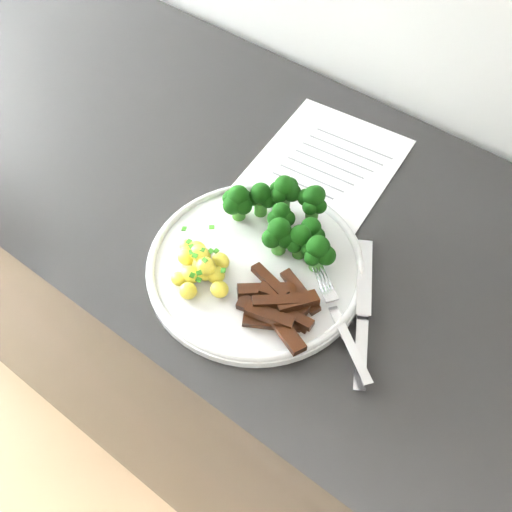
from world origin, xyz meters
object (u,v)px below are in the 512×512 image
(potatoes, at_px, (200,264))
(fork, at_px, (343,327))
(plate, at_px, (256,265))
(broccoli, at_px, (287,217))
(counter, at_px, (293,370))
(beef_strips, at_px, (279,306))
(knife, at_px, (362,329))
(recipe_paper, at_px, (320,172))

(potatoes, bearing_deg, fork, 10.89)
(potatoes, relative_size, fork, 0.70)
(plate, bearing_deg, broccoli, 88.72)
(counter, height_order, beef_strips, beef_strips)
(counter, relative_size, plate, 7.98)
(potatoes, distance_m, fork, 0.20)
(plate, bearing_deg, knife, 0.83)
(recipe_paper, relative_size, broccoli, 1.62)
(plate, height_order, beef_strips, beef_strips)
(plate, xyz_separation_m, fork, (0.15, -0.01, 0.01))
(beef_strips, height_order, knife, beef_strips)
(broccoli, distance_m, beef_strips, 0.13)
(recipe_paper, xyz_separation_m, plate, (0.03, -0.20, 0.01))
(broccoli, relative_size, knife, 0.92)
(fork, distance_m, knife, 0.03)
(counter, bearing_deg, potatoes, -114.04)
(counter, xyz_separation_m, knife, (0.15, -0.10, 0.45))
(recipe_paper, xyz_separation_m, knife, (0.20, -0.20, 0.01))
(potatoes, bearing_deg, beef_strips, 6.00)
(recipe_paper, xyz_separation_m, fork, (0.18, -0.22, 0.02))
(broccoli, relative_size, fork, 1.23)
(fork, xyz_separation_m, knife, (0.02, 0.02, -0.01))
(recipe_paper, distance_m, plate, 0.21)
(beef_strips, xyz_separation_m, knife, (0.10, 0.04, -0.01))
(counter, bearing_deg, beef_strips, -70.14)
(recipe_paper, bearing_deg, counter, -64.62)
(counter, xyz_separation_m, beef_strips, (0.05, -0.14, 0.47))
(counter, xyz_separation_m, broccoli, (-0.01, -0.03, 0.49))
(recipe_paper, bearing_deg, knife, -45.37)
(recipe_paper, bearing_deg, broccoli, -75.95)
(counter, distance_m, plate, 0.47)
(counter, relative_size, broccoli, 12.76)
(plate, height_order, broccoli, broccoli)
(broccoli, bearing_deg, potatoes, -114.11)
(counter, height_order, knife, knife)
(fork, bearing_deg, knife, 42.15)
(potatoes, bearing_deg, counter, 65.96)
(recipe_paper, height_order, beef_strips, beef_strips)
(plate, distance_m, broccoli, 0.08)
(knife, bearing_deg, recipe_paper, 134.63)
(recipe_paper, relative_size, beef_strips, 2.37)
(counter, xyz_separation_m, fork, (0.13, -0.11, 0.46))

